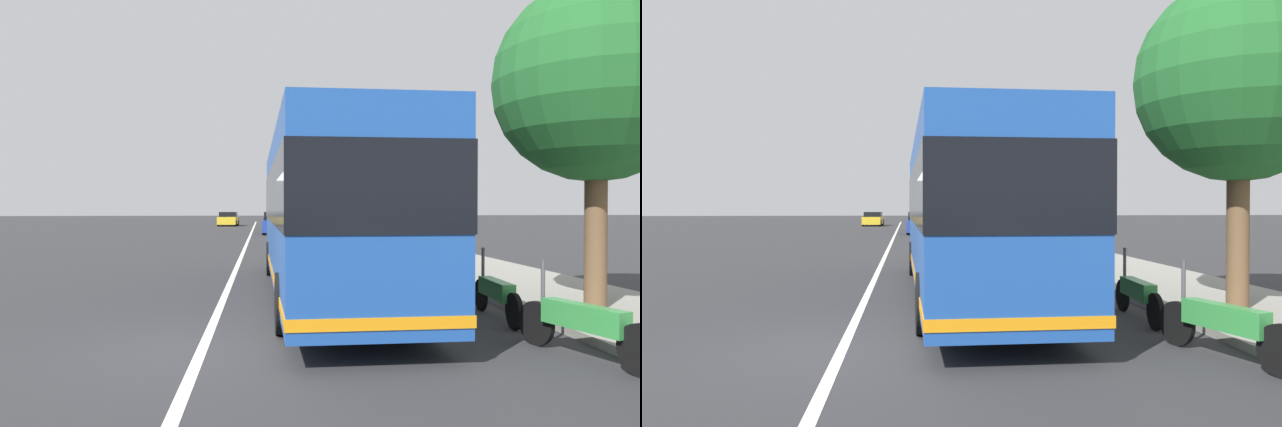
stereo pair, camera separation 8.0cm
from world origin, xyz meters
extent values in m
plane|color=#2D2D30|center=(0.00, 0.00, 0.00)|extent=(220.00, 220.00, 0.00)
cube|color=gray|center=(10.00, -7.52, 0.07)|extent=(110.00, 3.60, 0.14)
cube|color=silver|center=(10.00, 0.00, 0.00)|extent=(110.00, 0.16, 0.01)
cube|color=#1E4C9E|center=(4.69, -2.29, 1.94)|extent=(12.17, 2.55, 3.18)
cube|color=black|center=(4.69, -2.29, 2.32)|extent=(12.21, 2.59, 1.21)
cube|color=orange|center=(4.69, -2.29, 0.60)|extent=(12.20, 2.58, 0.16)
cylinder|color=black|center=(8.57, -1.13, 0.50)|extent=(1.00, 0.31, 1.00)
cylinder|color=black|center=(8.59, -3.35, 0.50)|extent=(1.00, 0.31, 1.00)
cylinder|color=black|center=(0.80, -1.22, 0.50)|extent=(1.00, 0.31, 1.00)
cylinder|color=black|center=(0.82, -3.44, 0.50)|extent=(1.00, 0.31, 1.00)
cylinder|color=black|center=(-0.29, -4.92, 0.33)|extent=(0.65, 0.27, 0.66)
cube|color=#338C3F|center=(-1.11, -5.17, 0.58)|extent=(1.30, 0.60, 0.34)
cylinder|color=#4C4C51|center=(-0.41, -4.96, 0.93)|extent=(0.06, 0.06, 0.70)
cylinder|color=black|center=(2.46, -5.17, 0.31)|extent=(0.62, 0.12, 0.62)
cylinder|color=black|center=(0.74, -5.06, 0.31)|extent=(0.62, 0.12, 0.62)
cube|color=#338C3F|center=(1.60, -5.11, 0.56)|extent=(1.31, 0.32, 0.32)
cylinder|color=#4C4C51|center=(2.33, -5.16, 0.91)|extent=(0.06, 0.06, 0.70)
cube|color=black|center=(40.40, -1.94, 0.56)|extent=(4.36, 2.06, 0.76)
cube|color=black|center=(40.17, -1.96, 1.16)|extent=(2.40, 1.77, 0.45)
cylinder|color=black|center=(41.73, -1.05, 0.32)|extent=(0.66, 0.27, 0.64)
cylinder|color=black|center=(41.85, -2.62, 0.32)|extent=(0.66, 0.27, 0.64)
cylinder|color=black|center=(38.94, -1.27, 0.32)|extent=(0.66, 0.27, 0.64)
cylinder|color=black|center=(39.06, -2.84, 0.32)|extent=(0.66, 0.27, 0.64)
cube|color=navy|center=(32.84, -1.84, 0.60)|extent=(4.05, 2.05, 0.85)
cube|color=black|center=(32.80, -1.84, 1.33)|extent=(2.05, 1.77, 0.59)
cylinder|color=black|center=(34.20, -1.12, 0.32)|extent=(0.65, 0.26, 0.64)
cylinder|color=black|center=(34.09, -2.74, 0.32)|extent=(0.65, 0.26, 0.64)
cylinder|color=black|center=(31.60, -0.94, 0.32)|extent=(0.65, 0.26, 0.64)
cylinder|color=black|center=(31.49, -2.57, 0.32)|extent=(0.65, 0.26, 0.64)
cube|color=gold|center=(50.13, 2.66, 0.56)|extent=(4.12, 2.03, 0.76)
cube|color=black|center=(50.17, 2.66, 1.19)|extent=(2.05, 1.79, 0.49)
cylinder|color=black|center=(48.76, 1.87, 0.32)|extent=(0.65, 0.25, 0.64)
cylinder|color=black|center=(48.84, 3.56, 0.32)|extent=(0.65, 0.25, 0.64)
cylinder|color=black|center=(51.43, 1.75, 0.32)|extent=(0.65, 0.25, 0.64)
cylinder|color=black|center=(51.50, 3.44, 0.32)|extent=(0.65, 0.25, 0.64)
cylinder|color=brown|center=(1.84, -7.18, 1.65)|extent=(0.40, 0.40, 3.30)
sphere|color=#1E5B26|center=(1.84, -7.18, 4.46)|extent=(3.87, 3.87, 3.87)
camera|label=1|loc=(-8.25, -0.88, 2.08)|focal=31.54mm
camera|label=2|loc=(-8.26, -0.95, 2.08)|focal=31.54mm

